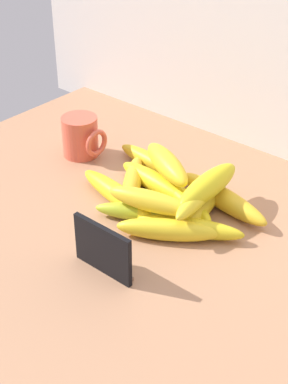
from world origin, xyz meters
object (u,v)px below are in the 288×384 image
(banana_2, at_px, (183,200))
(banana_7, at_px, (147,213))
(banana_3, at_px, (190,227))
(banana_11, at_px, (203,191))
(banana_8, at_px, (118,195))
(banana_6, at_px, (158,184))
(banana_4, at_px, (168,230))
(banana_0, at_px, (133,182))
(banana_13, at_px, (208,186))
(chalkboard_sign, at_px, (103,251))
(banana_9, at_px, (200,208))
(coffee_mug, at_px, (81,137))
(banana_1, at_px, (153,162))
(banana_10, at_px, (167,164))
(banana_5, at_px, (222,198))
(banana_12, at_px, (150,201))

(banana_2, bearing_deg, banana_7, -108.81)
(banana_3, height_order, banana_11, banana_11)
(banana_8, bearing_deg, banana_6, 66.67)
(banana_2, relative_size, banana_4, 0.95)
(banana_0, height_order, banana_4, banana_4)
(banana_8, height_order, banana_13, banana_13)
(chalkboard_sign, height_order, banana_11, chalkboard_sign)
(banana_4, bearing_deg, banana_3, 55.22)
(banana_9, bearing_deg, coffee_mug, 175.74)
(banana_2, height_order, banana_7, banana_2)
(banana_11, bearing_deg, banana_1, 157.83)
(banana_0, xyz_separation_m, banana_11, (0.15, 0.01, 0.04))
(banana_8, distance_m, banana_9, 0.15)
(banana_2, bearing_deg, banana_10, 157.49)
(banana_1, height_order, banana_4, banana_4)
(coffee_mug, relative_size, banana_11, 0.46)
(banana_2, distance_m, banana_9, 0.04)
(chalkboard_sign, xyz_separation_m, coffee_mug, (-0.29, 0.23, 0.00))
(coffee_mug, bearing_deg, chalkboard_sign, -39.37)
(banana_13, bearing_deg, banana_1, 161.48)
(banana_11, bearing_deg, banana_0, -175.50)
(chalkboard_sign, relative_size, banana_9, 0.61)
(chalkboard_sign, height_order, banana_9, chalkboard_sign)
(banana_3, bearing_deg, banana_10, 144.57)
(banana_4, relative_size, banana_5, 0.82)
(banana_0, distance_m, banana_13, 0.16)
(banana_5, xyz_separation_m, banana_12, (-0.06, -0.12, 0.03))
(chalkboard_sign, bearing_deg, banana_13, 82.07)
(coffee_mug, height_order, banana_8, coffee_mug)
(banana_2, distance_m, banana_3, 0.08)
(banana_7, height_order, banana_9, banana_9)
(coffee_mug, distance_m, banana_11, 0.32)
(banana_13, bearing_deg, banana_0, -171.05)
(banana_13, bearing_deg, banana_3, -78.20)
(coffee_mug, relative_size, banana_4, 0.52)
(banana_1, distance_m, banana_8, 0.14)
(coffee_mug, bearing_deg, banana_6, -2.92)
(banana_6, height_order, banana_12, banana_12)
(chalkboard_sign, height_order, banana_6, chalkboard_sign)
(chalkboard_sign, distance_m, banana_1, 0.31)
(banana_5, relative_size, banana_8, 1.01)
(banana_1, xyz_separation_m, banana_12, (0.12, -0.15, 0.03))
(banana_0, xyz_separation_m, banana_5, (0.16, 0.06, 0.00))
(banana_3, bearing_deg, banana_9, 109.11)
(banana_9, bearing_deg, banana_1, 156.76)
(banana_7, bearing_deg, banana_6, 116.77)
(banana_4, xyz_separation_m, banana_13, (0.01, 0.10, 0.04))
(banana_6, distance_m, banana_7, 0.09)
(banana_2, xyz_separation_m, banana_7, (-0.02, -0.07, -0.00))
(banana_0, height_order, banana_1, same)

